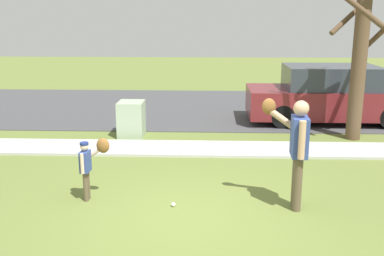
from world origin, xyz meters
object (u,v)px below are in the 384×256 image
(person_child, at_px, (90,160))
(person_adult, at_px, (296,143))
(utility_cabinet, at_px, (131,119))
(parked_suv_maroon, at_px, (330,95))
(street_tree_near, at_px, (360,51))
(baseball, at_px, (173,204))

(person_child, bearing_deg, person_adult, -0.37)
(person_child, height_order, utility_cabinet, person_child)
(person_child, xyz_separation_m, parked_suv_maroon, (5.45, 5.95, 0.10))
(street_tree_near, bearing_deg, baseball, -134.04)
(parked_suv_maroon, bearing_deg, utility_cabinet, -161.90)
(person_adult, distance_m, person_child, 3.38)
(parked_suv_maroon, bearing_deg, person_adult, -108.78)
(utility_cabinet, height_order, street_tree_near, street_tree_near)
(street_tree_near, relative_size, parked_suv_maroon, 0.87)
(utility_cabinet, height_order, parked_suv_maroon, parked_suv_maroon)
(person_adult, height_order, baseball, person_adult)
(person_adult, bearing_deg, utility_cabinet, -48.97)
(utility_cabinet, distance_m, parked_suv_maroon, 5.78)
(utility_cabinet, xyz_separation_m, parked_suv_maroon, (5.48, 1.79, 0.34))
(street_tree_near, bearing_deg, person_child, -143.87)
(street_tree_near, height_order, parked_suv_maroon, street_tree_near)
(baseball, distance_m, parked_suv_maroon, 7.45)
(baseball, height_order, street_tree_near, street_tree_near)
(person_child, height_order, parked_suv_maroon, parked_suv_maroon)
(person_adult, bearing_deg, street_tree_near, -114.28)
(person_adult, height_order, person_child, person_adult)
(utility_cabinet, bearing_deg, parked_suv_maroon, 18.10)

